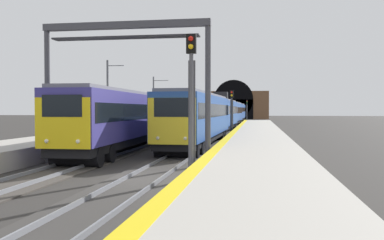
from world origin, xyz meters
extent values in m
plane|color=#302D2B|center=(0.00, 0.00, 0.00)|extent=(320.00, 320.00, 0.00)
cube|color=#ADA89E|center=(0.00, -4.38, 0.47)|extent=(112.00, 4.37, 0.94)
cube|color=yellow|center=(0.00, -2.44, 0.94)|extent=(112.00, 0.50, 0.01)
cube|color=#383533|center=(0.00, 0.00, 0.03)|extent=(160.00, 2.97, 0.06)
cube|color=gray|center=(0.00, 0.72, 0.14)|extent=(160.00, 0.07, 0.15)
cube|color=gray|center=(0.00, -0.72, 0.14)|extent=(160.00, 0.07, 0.15)
cube|color=#423D38|center=(0.00, 4.53, 0.03)|extent=(160.00, 2.70, 0.06)
cube|color=gray|center=(0.00, 5.25, 0.14)|extent=(160.00, 0.07, 0.15)
cube|color=gray|center=(0.00, 3.82, 0.14)|extent=(160.00, 0.07, 0.15)
cube|color=#264C99|center=(15.21, 0.00, 2.36)|extent=(18.13, 3.22, 2.91)
cube|color=black|center=(15.21, 0.00, 2.75)|extent=(17.40, 3.24, 0.93)
cube|color=slate|center=(15.21, 0.00, 3.91)|extent=(17.57, 2.79, 0.20)
cube|color=black|center=(15.21, 0.00, 0.73)|extent=(17.76, 2.88, 0.48)
cylinder|color=black|center=(7.43, 0.19, 0.43)|extent=(0.92, 2.59, 0.86)
cylinder|color=black|center=(9.22, 0.14, 0.43)|extent=(0.92, 2.59, 0.86)
cylinder|color=black|center=(21.19, -0.14, 0.43)|extent=(0.92, 2.59, 0.86)
cylinder|color=black|center=(22.99, -0.19, 0.43)|extent=(0.92, 2.59, 0.86)
cube|color=yellow|center=(6.14, 0.22, 2.19)|extent=(0.18, 2.68, 2.56)
cube|color=black|center=(6.09, 0.22, 2.94)|extent=(0.09, 1.96, 1.05)
sphere|color=#F2EACC|center=(6.06, -0.55, 1.26)|extent=(0.20, 0.20, 0.20)
sphere|color=#F2EACC|center=(6.10, 0.99, 1.26)|extent=(0.20, 0.20, 0.20)
cube|color=#264C99|center=(33.79, 0.00, 2.36)|extent=(18.13, 3.22, 2.91)
cube|color=black|center=(33.79, 0.00, 2.73)|extent=(17.40, 3.24, 0.92)
cube|color=slate|center=(33.79, 0.00, 3.91)|extent=(17.57, 2.79, 0.20)
cube|color=black|center=(33.79, 0.00, 0.73)|extent=(17.76, 2.88, 0.48)
cylinder|color=black|center=(25.85, 0.19, 0.43)|extent=(0.92, 2.59, 0.86)
cylinder|color=black|center=(27.65, 0.15, 0.43)|extent=(0.92, 2.59, 0.86)
cylinder|color=black|center=(39.94, -0.15, 0.43)|extent=(0.92, 2.59, 0.86)
cylinder|color=black|center=(41.74, -0.19, 0.43)|extent=(0.92, 2.59, 0.86)
cube|color=#264C99|center=(52.38, 0.00, 2.36)|extent=(18.13, 3.22, 2.91)
cube|color=black|center=(52.38, 0.00, 2.65)|extent=(17.40, 3.24, 0.99)
cube|color=slate|center=(52.38, 0.00, 3.91)|extent=(17.57, 2.79, 0.20)
cube|color=black|center=(52.38, 0.00, 0.73)|extent=(17.76, 2.88, 0.48)
cylinder|color=black|center=(44.74, 0.18, 0.43)|extent=(0.92, 2.59, 0.86)
cylinder|color=black|center=(46.54, 0.14, 0.43)|extent=(0.92, 2.59, 0.86)
cylinder|color=black|center=(58.22, -0.14, 0.43)|extent=(0.92, 2.59, 0.86)
cylinder|color=black|center=(60.02, -0.18, 0.43)|extent=(0.92, 2.59, 0.86)
cube|color=#264C99|center=(70.97, 0.00, 2.36)|extent=(18.13, 3.22, 2.91)
cube|color=black|center=(70.97, 0.00, 2.73)|extent=(17.40, 3.24, 0.87)
cube|color=slate|center=(70.97, 0.00, 3.91)|extent=(17.57, 2.79, 0.20)
cube|color=black|center=(70.97, 0.00, 0.73)|extent=(17.76, 2.88, 0.48)
cylinder|color=black|center=(63.27, 0.18, 0.43)|extent=(0.92, 2.59, 0.86)
cylinder|color=black|center=(65.07, 0.14, 0.43)|extent=(0.92, 2.59, 0.86)
cylinder|color=black|center=(76.87, -0.14, 0.43)|extent=(0.92, 2.59, 0.86)
cylinder|color=black|center=(78.67, -0.18, 0.43)|extent=(0.92, 2.59, 0.86)
cube|color=black|center=(33.79, 0.00, 4.46)|extent=(1.34, 1.71, 0.90)
cube|color=navy|center=(11.81, 4.53, 2.44)|extent=(20.47, 3.23, 2.78)
cube|color=black|center=(11.81, 4.53, 2.67)|extent=(19.66, 3.23, 0.98)
cube|color=slate|center=(11.81, 4.53, 3.93)|extent=(19.85, 2.80, 0.20)
cube|color=black|center=(11.81, 4.53, 0.85)|extent=(20.06, 2.89, 0.55)
cylinder|color=black|center=(3.07, 4.31, 0.50)|extent=(1.06, 2.52, 1.00)
cylinder|color=black|center=(4.87, 4.36, 0.50)|extent=(1.06, 2.52, 1.00)
cylinder|color=black|center=(18.74, 4.71, 0.50)|extent=(1.06, 2.52, 1.00)
cylinder|color=black|center=(20.54, 4.75, 0.50)|extent=(1.06, 2.52, 1.00)
cube|color=yellow|center=(1.57, 4.28, 2.21)|extent=(0.19, 2.61, 2.33)
cube|color=black|center=(1.52, 4.28, 3.00)|extent=(0.09, 1.90, 1.00)
sphere|color=#F2EACC|center=(1.52, 3.53, 1.40)|extent=(0.20, 0.20, 0.20)
sphere|color=#F2EACC|center=(1.49, 5.02, 1.40)|extent=(0.20, 0.20, 0.20)
cube|color=navy|center=(32.92, 4.53, 2.44)|extent=(20.47, 3.23, 2.78)
cube|color=black|center=(32.92, 4.53, 2.89)|extent=(19.66, 3.23, 0.93)
cube|color=slate|center=(32.92, 4.53, 3.93)|extent=(19.85, 2.80, 0.20)
cube|color=black|center=(32.92, 4.53, 0.85)|extent=(20.06, 2.89, 0.55)
cylinder|color=black|center=(23.64, 4.30, 0.50)|extent=(1.06, 2.52, 1.00)
cylinder|color=black|center=(25.44, 4.35, 0.50)|extent=(1.06, 2.52, 1.00)
cylinder|color=black|center=(40.41, 4.72, 0.50)|extent=(1.06, 2.52, 1.00)
cylinder|color=black|center=(42.21, 4.77, 0.50)|extent=(1.06, 2.52, 1.00)
cube|color=navy|center=(54.04, 4.53, 2.44)|extent=(20.47, 3.23, 2.78)
cube|color=black|center=(54.04, 4.53, 2.79)|extent=(19.66, 3.23, 0.85)
cube|color=slate|center=(54.04, 4.53, 3.93)|extent=(19.85, 2.80, 0.20)
cube|color=black|center=(54.04, 4.53, 0.85)|extent=(20.06, 2.89, 0.55)
cylinder|color=black|center=(44.93, 4.31, 0.50)|extent=(1.06, 2.52, 1.00)
cylinder|color=black|center=(46.73, 4.35, 0.50)|extent=(1.06, 2.52, 1.00)
cylinder|color=black|center=(61.35, 4.72, 0.50)|extent=(1.06, 2.52, 1.00)
cylinder|color=black|center=(63.15, 4.76, 0.50)|extent=(1.06, 2.52, 1.00)
cube|color=black|center=(32.92, 4.53, 4.48)|extent=(1.34, 1.66, 0.90)
cylinder|color=#4C4C54|center=(-0.07, -1.88, 2.50)|extent=(0.16, 0.16, 5.00)
cube|color=black|center=(-0.07, -1.88, 5.37)|extent=(0.20, 0.38, 0.75)
cube|color=#4C4C54|center=(0.07, -1.88, 2.50)|extent=(0.04, 0.28, 4.50)
sphere|color=red|center=(-0.20, -1.88, 5.55)|extent=(0.20, 0.20, 0.20)
sphere|color=yellow|center=(-0.20, -1.88, 5.25)|extent=(0.20, 0.20, 0.20)
cylinder|color=#38383D|center=(25.00, -1.88, 1.98)|extent=(0.16, 0.16, 3.95)
cube|color=black|center=(25.00, -1.88, 4.33)|extent=(0.20, 0.38, 0.75)
cube|color=#38383D|center=(25.14, -1.88, 1.98)|extent=(0.04, 0.28, 3.56)
sphere|color=red|center=(24.87, -1.88, 4.50)|extent=(0.20, 0.20, 0.20)
sphere|color=yellow|center=(24.87, -1.88, 4.20)|extent=(0.20, 0.20, 0.20)
cylinder|color=#4C4C54|center=(84.51, -1.88, 2.03)|extent=(0.16, 0.16, 4.05)
cube|color=black|center=(84.51, -1.88, 4.58)|extent=(0.20, 0.38, 1.05)
cube|color=#4C4C54|center=(84.65, -1.88, 2.03)|extent=(0.04, 0.28, 3.65)
sphere|color=red|center=(84.38, -1.88, 4.90)|extent=(0.20, 0.20, 0.20)
sphere|color=yellow|center=(84.38, -1.88, 4.60)|extent=(0.20, 0.20, 0.20)
sphere|color=green|center=(84.38, -1.88, 4.30)|extent=(0.20, 0.20, 0.20)
cylinder|color=#3F3F47|center=(4.38, 6.53, 3.47)|extent=(0.28, 0.28, 6.94)
cylinder|color=#3F3F47|center=(4.38, -1.99, 3.47)|extent=(0.28, 0.28, 6.94)
cube|color=#3F3F47|center=(4.38, 2.27, 7.11)|extent=(0.36, 8.80, 0.35)
cube|color=#2D2D33|center=(4.38, 2.27, 6.49)|extent=(0.70, 7.67, 0.08)
cube|color=brown|center=(100.76, 2.27, 3.95)|extent=(2.15, 19.66, 7.90)
cube|color=black|center=(99.63, 2.27, 2.77)|extent=(0.12, 11.01, 5.53)
cylinder|color=black|center=(99.63, 2.27, 5.53)|extent=(0.12, 11.01, 11.01)
cylinder|color=#595B60|center=(26.28, 11.49, 4.04)|extent=(0.22, 0.22, 8.08)
cylinder|color=#595B60|center=(26.28, 10.58, 7.48)|extent=(0.08, 1.83, 0.08)
cylinder|color=#595B60|center=(45.94, 11.49, 3.92)|extent=(0.22, 0.22, 7.84)
cylinder|color=#595B60|center=(45.94, 10.32, 7.24)|extent=(0.08, 2.36, 0.08)
camera|label=1|loc=(-15.74, -4.41, 2.85)|focal=38.34mm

